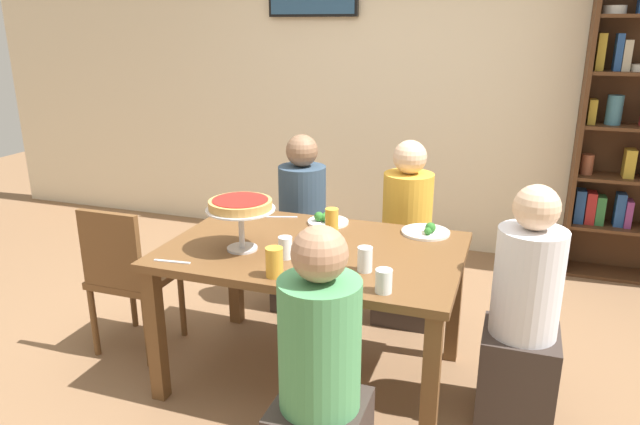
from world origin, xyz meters
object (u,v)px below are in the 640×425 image
dining_table (313,264)px  salad_plate_far_diner (427,231)px  cutlery_fork_far (336,277)px  beer_glass_amber_short (274,262)px  diner_far_right (406,246)px  water_glass_clear_spare (384,281)px  water_glass_clear_near (365,259)px  diner_near_right (320,394)px  water_glass_clear_far (285,248)px  cutlery_knife_near (282,217)px  cutlery_fork_near (251,214)px  cutlery_knife_far (172,262)px  diner_head_east (523,324)px  deep_dish_pizza_stand (241,208)px  diner_far_left (303,236)px  chair_head_west (127,273)px  salad_plate_near_diner (326,220)px  beer_glass_amber_tall (332,224)px

dining_table → salad_plate_far_diner: salad_plate_far_diner is taller
cutlery_fork_far → beer_glass_amber_short: bearing=-153.7°
diner_far_right → water_glass_clear_spare: bearing=6.2°
cutlery_fork_far → water_glass_clear_near: bearing=58.0°
diner_near_right → water_glass_clear_near: size_ratio=10.15×
water_glass_clear_far → cutlery_knife_near: 0.61m
cutlery_fork_near → cutlery_knife_near: (0.19, 0.00, 0.00)m
cutlery_fork_near → cutlery_knife_far: size_ratio=1.00×
diner_head_east → cutlery_knife_near: bearing=-15.7°
diner_far_right → deep_dish_pizza_stand: 1.23m
diner_far_right → water_glass_clear_far: diner_far_right is taller
cutlery_fork_far → cutlery_knife_far: size_ratio=1.00×
dining_table → diner_far_left: 0.86m
chair_head_west → water_glass_clear_far: 1.04m
cutlery_knife_far → water_glass_clear_far: bearing=18.3°
water_glass_clear_spare → cutlery_fork_near: bearing=141.8°
diner_head_east → salad_plate_near_diner: (-1.07, 0.36, 0.27)m
deep_dish_pizza_stand → beer_glass_amber_tall: size_ratio=2.06×
diner_near_right → water_glass_clear_near: diner_near_right is taller
salad_plate_far_diner → water_glass_clear_far: size_ratio=2.40×
beer_glass_amber_short → water_glass_clear_near: size_ratio=1.18×
chair_head_west → deep_dish_pizza_stand: 0.88m
beer_glass_amber_short → water_glass_clear_spare: 0.49m
diner_far_right → salad_plate_far_diner: diner_far_right is taller
water_glass_clear_far → cutlery_fork_far: bearing=-25.0°
salad_plate_near_diner → salad_plate_far_diner: size_ratio=0.90×
dining_table → beer_glass_amber_tall: size_ratio=8.94×
cutlery_fork_near → cutlery_knife_near: 0.19m
diner_far_right → water_glass_clear_spare: (0.13, -1.19, 0.30)m
cutlery_fork_far → diner_near_right: bearing=-68.6°
beer_glass_amber_tall → cutlery_knife_near: beer_glass_amber_tall is taller
water_glass_clear_far → diner_near_right: bearing=-58.1°
diner_far_right → water_glass_clear_far: size_ratio=10.89×
diner_head_east → beer_glass_amber_short: 1.17m
cutlery_fork_far → cutlery_knife_far: bearing=-163.6°
cutlery_knife_near → water_glass_clear_near: bearing=120.2°
diner_near_right → water_glass_clear_spare: (0.14, 0.41, 0.30)m
deep_dish_pizza_stand → cutlery_fork_near: 0.60m
water_glass_clear_near → cutlery_fork_near: (-0.84, 0.58, -0.05)m
diner_near_right → diner_far_left: 1.70m
deep_dish_pizza_stand → cutlery_fork_far: deep_dish_pizza_stand is taller
diner_far_right → deep_dish_pizza_stand: (-0.63, -0.95, 0.46)m
salad_plate_far_diner → cutlery_knife_far: salad_plate_far_diner is taller
chair_head_west → beer_glass_amber_tall: beer_glass_amber_tall is taller
beer_glass_amber_short → salad_plate_far_diner: bearing=54.6°
diner_head_east → chair_head_west: diner_head_east is taller
diner_head_east → water_glass_clear_far: bearing=9.3°
diner_far_left → chair_head_west: bearing=-39.7°
water_glass_clear_near → diner_far_right: bearing=90.0°
dining_table → beer_glass_amber_tall: bearing=71.0°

